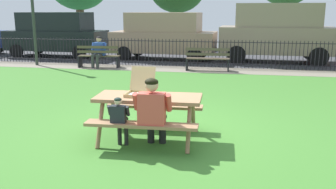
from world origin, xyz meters
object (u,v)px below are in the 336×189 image
Objects in this scene: pizza_box_open at (141,88)px; parked_car_left at (56,34)px; park_bench_center at (208,59)px; parked_car_center at (164,35)px; picnic_table_foreground at (149,106)px; adult_at_table at (153,110)px; park_bench_left at (99,57)px; pizza_slice_on_table at (164,95)px; child_at_table at (120,117)px; person_on_park_bench at (98,50)px; parked_car_right at (277,31)px.

parked_car_left reaches higher than pizza_box_open.
parked_car_center reaches higher than park_bench_center.
picnic_table_foreground is 10.66m from parked_car_center.
picnic_table_foreground is 0.53m from adult_at_table.
park_bench_left is 4.23m from park_bench_center.
pizza_box_open is 2.07× the size of pizza_slice_on_table.
picnic_table_foreground is at bearing -92.46° from park_bench_center.
pizza_box_open is 0.62× the size of child_at_table.
parked_car_left is at bearing 138.64° from person_on_park_bench.
park_bench_left is at bearing 116.97° from picnic_table_foreground.
picnic_table_foreground is 1.15× the size of park_bench_center.
adult_at_table is (-0.05, -0.58, -0.12)m from pizza_slice_on_table.
person_on_park_bench reaches higher than pizza_slice_on_table.
park_bench_left is (-3.90, 7.66, -0.18)m from picnic_table_foreground.
parked_car_center is (-1.73, 10.39, 0.22)m from pizza_box_open.
picnic_table_foreground is 0.40× the size of parked_car_left.
pizza_box_open is 0.12× the size of parked_car_left.
parked_car_right is at bearing 75.80° from adult_at_table.
pizza_slice_on_table is (0.25, 0.08, 0.18)m from picnic_table_foreground.
person_on_park_bench is at bearing 116.96° from picnic_table_foreground.
parked_car_center is (-2.22, 2.82, 0.68)m from park_bench_center.
child_at_table is at bearing -133.36° from pizza_slice_on_table.
parked_car_left is (-7.34, 10.40, 0.32)m from pizza_slice_on_table.
adult_at_table is 0.73× the size of park_bench_left.
child_at_table is (-0.35, -0.54, -0.07)m from picnic_table_foreground.
person_on_park_bench is at bearing -41.36° from parked_car_left.
parked_car_left is 0.99× the size of parked_car_center.
pizza_slice_on_table is 8.66m from person_on_park_bench.
child_at_table is 0.19× the size of parked_car_left.
parked_car_center is 4.87m from parked_car_right.
pizza_slice_on_table is 12.73m from parked_car_left.
parked_car_center reaches higher than pizza_slice_on_table.
picnic_table_foreground is 7.67m from park_bench_center.
pizza_slice_on_table is 0.16× the size of park_bench_center.
parked_car_right is at bearing 46.88° from park_bench_center.
child_at_table reaches higher than park_bench_center.
picnic_table_foreground is 0.34m from pizza_box_open.
adult_at_table is at bearing -56.43° from parked_car_left.
park_bench_center is 7.97m from parked_car_left.
picnic_table_foreground is 0.40× the size of parked_car_center.
pizza_slice_on_table is 0.59m from adult_at_table.
pizza_slice_on_table is 0.22× the size of person_on_park_bench.
park_bench_left is at bearing -157.67° from parked_car_right.
pizza_box_open is (-0.16, 0.09, 0.28)m from picnic_table_foreground.
person_on_park_bench is 0.26× the size of parked_car_left.
adult_at_table is 8.16m from park_bench_center.
adult_at_table is at bearing -58.93° from pizza_box_open.
park_bench_center reaches higher than picnic_table_foreground.
pizza_slice_on_table is 0.06× the size of parked_car_center.
child_at_table is at bearing -94.70° from park_bench_center.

